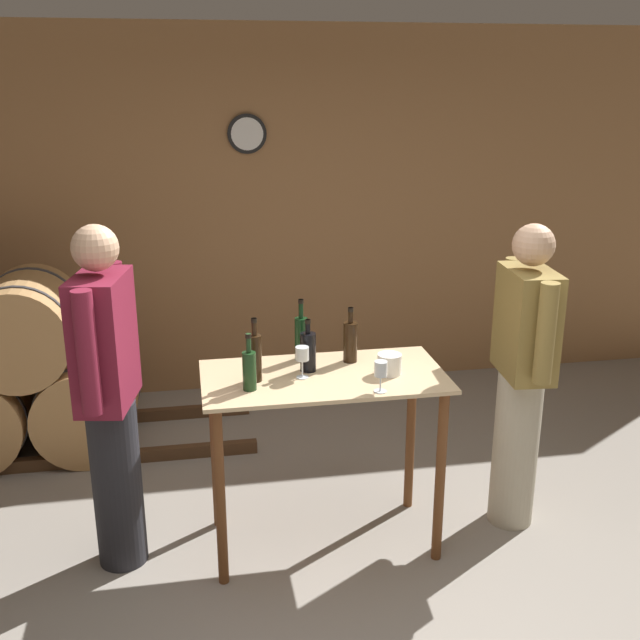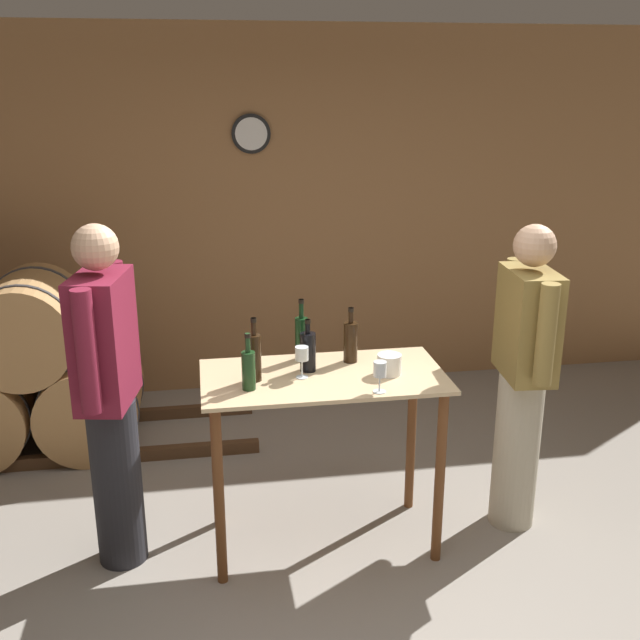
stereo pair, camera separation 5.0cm
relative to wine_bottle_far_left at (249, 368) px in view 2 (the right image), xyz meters
The scene contains 13 objects.
ground_plane 1.23m from the wine_bottle_far_left, 54.29° to the right, with size 14.00×14.00×0.00m, color gray.
back_wall 2.36m from the wine_bottle_far_left, 80.69° to the left, with size 8.40×0.08×2.70m.
tasting_table 0.49m from the wine_bottle_far_left, 17.53° to the left, with size 1.19×0.62×0.94m.
wine_bottle_far_left is the anchor object (origin of this frame).
wine_bottle_left 0.11m from the wine_bottle_far_left, 70.33° to the left, with size 0.06×0.06×0.31m.
wine_bottle_center 0.45m from the wine_bottle_far_left, 49.24° to the left, with size 0.07×0.07×0.32m.
wine_bottle_right 0.36m from the wine_bottle_far_left, 31.25° to the left, with size 0.08×0.08×0.27m.
wine_bottle_far_right 0.60m from the wine_bottle_far_left, 26.90° to the left, with size 0.07×0.07×0.29m.
wine_glass_near_left 0.28m from the wine_bottle_far_left, 20.72° to the left, with size 0.07×0.07×0.16m.
wine_glass_near_center 0.61m from the wine_bottle_far_left, 12.54° to the right, with size 0.06×0.06×0.15m.
ice_bucket 0.70m from the wine_bottle_far_left, ahead, with size 0.12×0.12×0.10m.
person_host 1.44m from the wine_bottle_far_left, ahead, with size 0.25×0.59×1.65m.
person_visitor_with_scarf 0.68m from the wine_bottle_far_left, 167.99° to the left, with size 0.29×0.58×1.71m.
Camera 2 is at (-0.58, -2.70, 2.32)m, focal length 42.00 mm.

